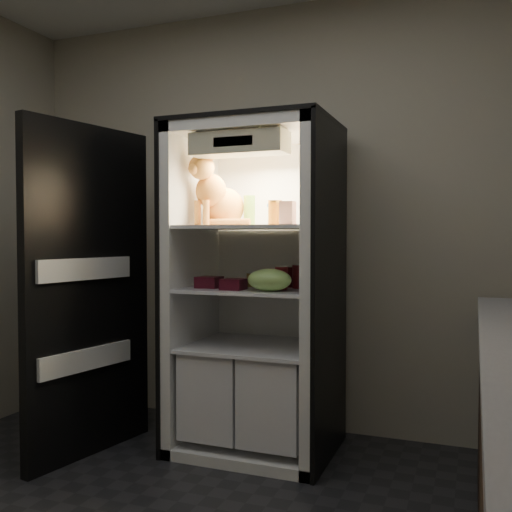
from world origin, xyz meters
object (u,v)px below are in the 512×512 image
Objects in this scene: condiment_jar at (252,279)px; tabby_cat at (218,198)px; salsa_jar at (275,213)px; grape_bag at (269,280)px; refrigerator at (258,312)px; cream_carton at (288,213)px; soda_can_c at (281,278)px; berry_box_right at (233,284)px; pepper_jar at (309,209)px; soda_can_b at (299,276)px; mayo_tub at (275,215)px; soda_can_a at (290,277)px; parmesan_shaker at (249,211)px; berry_box_left at (209,282)px.

tabby_cat is at bearing -176.23° from condiment_jar.
grape_bag is at bearing -79.95° from salsa_jar.
tabby_cat is at bearing -165.96° from refrigerator.
cream_carton is at bearing 37.09° from grape_bag.
condiment_jar is at bearing 151.45° from soda_can_c.
cream_carton reaches higher than berry_box_right.
tabby_cat is 2.34× the size of pepper_jar.
tabby_cat is at bearing 133.21° from berry_box_right.
tabby_cat is 3.17× the size of salsa_jar.
soda_can_b is (0.13, 0.03, -0.35)m from salsa_jar.
soda_can_b is 0.57× the size of grape_bag.
mayo_tub is at bearing 63.63° from refrigerator.
mayo_tub is at bearing 73.96° from berry_box_right.
condiment_jar is 0.28m from grape_bag.
berry_box_right is at bearing -146.08° from soda_can_b.
tabby_cat is 3.70× the size of soda_can_a.
refrigerator is 0.59m from salsa_jar.
pepper_jar is at bearing 38.29° from salsa_jar.
condiment_jar is at bearing 168.89° from salsa_jar.
grape_bag is (0.10, -0.38, -0.36)m from mayo_tub.
soda_can_c is 0.10m from grape_bag.
soda_can_a is at bearing 14.85° from condiment_jar.
soda_can_c is at bearing -53.00° from salsa_jar.
soda_can_a reaches higher than condiment_jar.
pepper_jar reaches higher than condiment_jar.
tabby_cat is 3.42× the size of soda_can_c.
pepper_jar is at bearing 79.22° from cream_carton.
tabby_cat is 0.54m from pepper_jar.
salsa_jar is at bearing -27.20° from parmesan_shaker.
parmesan_shaker is 0.50m from berry_box_right.
mayo_tub is 0.95× the size of salsa_jar.
tabby_cat reaches higher than berry_box_left.
parmesan_shaker is at bearing 54.37° from berry_box_left.
condiment_jar is 0.69× the size of berry_box_left.
refrigerator is at bearing -23.08° from parmesan_shaker.
condiment_jar is at bearing -58.10° from parmesan_shaker.
refrigerator reaches higher than soda_can_a.
mayo_tub is 0.42m from condiment_jar.
cream_carton is (0.11, -0.12, -0.01)m from salsa_jar.
mayo_tub is 0.98× the size of soda_can_b.
refrigerator is 13.52× the size of salsa_jar.
pepper_jar is at bearing 42.09° from berry_box_right.
tabby_cat reaches higher than salsa_jar.
refrigerator is 14.28× the size of mayo_tub.
refrigerator is at bearing 122.66° from grape_bag.
soda_can_a is (-0.10, -0.04, -0.38)m from pepper_jar.
salsa_jar is 1.08× the size of soda_can_c.
mayo_tub is 1.05× the size of cream_carton.
soda_can_b is (0.26, -0.05, 0.22)m from refrigerator.
parmesan_shaker is 1.49× the size of soda_can_a.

